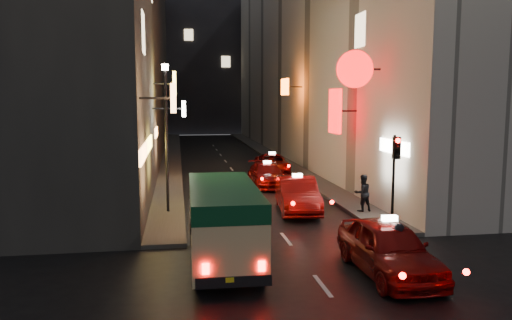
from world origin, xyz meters
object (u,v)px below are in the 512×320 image
minibus (223,215)px  traffic_light (395,162)px  pedestrian_crossing (399,247)px  taxi_near (389,244)px  lamp_post (166,128)px

minibus → traffic_light: size_ratio=1.60×
minibus → pedestrian_crossing: 5.11m
minibus → taxi_near: minibus is taller
pedestrian_crossing → lamp_post: bearing=18.6°
taxi_near → minibus: bearing=160.7°
minibus → lamp_post: size_ratio=0.90×
taxi_near → lamp_post: 10.89m
taxi_near → traffic_light: bearing=63.9°
taxi_near → lamp_post: bearing=126.7°
pedestrian_crossing → lamp_post: lamp_post is taller
taxi_near → traffic_light: (1.91, 3.90, 1.79)m
taxi_near → lamp_post: (-6.29, 8.43, 2.83)m
pedestrian_crossing → lamp_post: (-6.49, 8.68, 2.86)m
traffic_light → pedestrian_crossing: bearing=-112.5°
lamp_post → pedestrian_crossing: bearing=-53.2°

